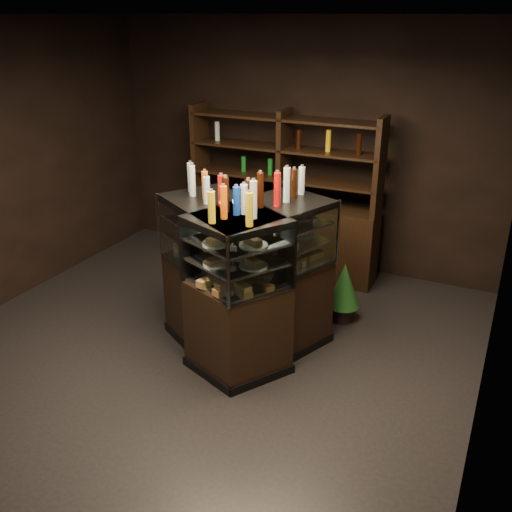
{
  "coord_description": "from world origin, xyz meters",
  "views": [
    {
      "loc": [
        2.51,
        -4.05,
        3.02
      ],
      "look_at": [
        0.59,
        -0.04,
        1.11
      ],
      "focal_mm": 40.0,
      "sensor_mm": 36.0,
      "label": 1
    }
  ],
  "objects": [
    {
      "name": "food_display",
      "position": [
        0.37,
        0.13,
        1.12
      ],
      "size": [
        1.22,
        1.22,
        0.45
      ],
      "color": "#D57E4C",
      "rests_on": "display_case"
    },
    {
      "name": "room_shell",
      "position": [
        0.0,
        0.0,
        1.94
      ],
      "size": [
        5.02,
        5.02,
        3.01
      ],
      "color": "black",
      "rests_on": "ground"
    },
    {
      "name": "potted_conifer",
      "position": [
        1.05,
        1.13,
        0.42
      ],
      "size": [
        0.35,
        0.35,
        0.74
      ],
      "rotation": [
        0.0,
        0.0,
        0.07
      ],
      "color": "black",
      "rests_on": "ground"
    },
    {
      "name": "bottles_top",
      "position": [
        0.37,
        0.14,
        1.6
      ],
      "size": [
        1.06,
        1.08,
        0.3
      ],
      "color": "#147223",
      "rests_on": "display_case"
    },
    {
      "name": "display_case",
      "position": [
        0.37,
        0.13,
        0.49
      ],
      "size": [
        1.64,
        1.5,
        1.47
      ],
      "rotation": [
        0.0,
        0.0,
        0.32
      ],
      "color": "black",
      "rests_on": "ground"
    },
    {
      "name": "back_shelving",
      "position": [
        -0.04,
        2.05,
        0.61
      ],
      "size": [
        2.34,
        0.44,
        2.0
      ],
      "rotation": [
        0.0,
        0.0,
        0.01
      ],
      "color": "black",
      "rests_on": "ground"
    },
    {
      "name": "ground",
      "position": [
        0.0,
        0.0,
        0.0
      ],
      "size": [
        5.0,
        5.0,
        0.0
      ],
      "primitive_type": "plane",
      "color": "black",
      "rests_on": "ground"
    }
  ]
}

